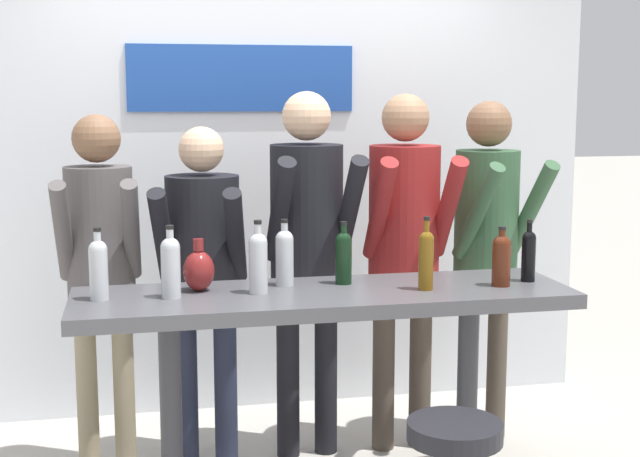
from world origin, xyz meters
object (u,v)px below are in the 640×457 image
Objects in this scene: wine_bottle_2 at (171,264)px; wine_bottle_7 at (501,258)px; person_center_left at (307,233)px; wine_bottle_6 at (285,255)px; person_left at (203,258)px; wine_bottle_5 at (98,267)px; person_far_left at (100,251)px; tasting_table at (324,329)px; wine_bottle_4 at (529,253)px; wine_bottle_0 at (258,260)px; person_center at (405,231)px; decorative_vase at (199,270)px; person_center_right at (487,231)px; wine_bottle_3 at (426,257)px; wine_bottle_1 at (344,255)px.

wine_bottle_7 is (1.39, -0.06, -0.02)m from wine_bottle_2.
person_center_left reaches higher than wine_bottle_6.
person_left reaches higher than wine_bottle_5.
person_center_left is (0.97, 0.00, 0.06)m from person_far_left.
wine_bottle_6 is 0.93m from wine_bottle_7.
tasting_table is 7.12× the size of wine_bottle_5.
person_left reaches higher than wine_bottle_4.
wine_bottle_0 is at bearing 175.96° from wine_bottle_7.
wine_bottle_4 is at bearing -16.86° from person_far_left.
person_center is (1.46, -0.01, 0.05)m from person_far_left.
wine_bottle_5 is 1.33× the size of decorative_vase.
person_center_right reaches higher than wine_bottle_3.
person_far_left is 1.51m from wine_bottle_3.
person_far_left is 6.25× the size of wine_bottle_1.
person_center is 0.82m from wine_bottle_6.
person_far_left is at bearing 115.64° from wine_bottle_2.
wine_bottle_1 is 0.93× the size of wine_bottle_5.
person_far_left is at bearing 153.18° from wine_bottle_3.
person_left reaches higher than wine_bottle_7.
person_center is (0.49, -0.01, -0.01)m from person_center_left.
wine_bottle_7 is at bearing -20.35° from person_far_left.
wine_bottle_0 is (-0.28, 0.01, 0.30)m from tasting_table.
person_center is (0.99, -0.02, 0.10)m from person_left.
decorative_vase is (-0.62, -0.01, -0.04)m from wine_bottle_1.
wine_bottle_5 is at bearing -172.17° from person_center_right.
person_center is 6.98× the size of wine_bottle_7.
wine_bottle_2 is 1.15× the size of wine_bottle_7.
wine_bottle_6 is (-0.25, 0.02, 0.01)m from wine_bottle_1.
person_center is 5.77× the size of wine_bottle_3.
tasting_table is at bearing -96.99° from person_center_left.
person_center is at bearing 172.17° from person_center_right.
person_center_left reaches higher than wine_bottle_1.
wine_bottle_5 is (-0.64, 0.01, -0.01)m from wine_bottle_0.
tasting_table is 1.16× the size of person_center.
person_center_left is 6.09× the size of wine_bottle_2.
person_far_left is at bearing 129.24° from decorative_vase.
wine_bottle_3 is at bearing -3.55° from wine_bottle_2.
person_left is 0.77m from wine_bottle_5.
wine_bottle_1 is at bearing -23.98° from person_far_left.
person_center_left is 0.50m from wine_bottle_1.
wine_bottle_0 is at bearing -120.68° from person_center_left.
tasting_table is 1.15× the size of person_center_left.
person_far_left reaches higher than wine_bottle_0.
person_center is (0.53, 0.61, 0.31)m from tasting_table.
tasting_table is at bearing -179.65° from wine_bottle_4.
person_far_left reaches higher than person_left.
person_center_left reaches higher than wine_bottle_3.
person_far_left is 5.59× the size of wine_bottle_0.
wine_bottle_1 is 0.62m from decorative_vase.
person_center_right is 7.98× the size of decorative_vase.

